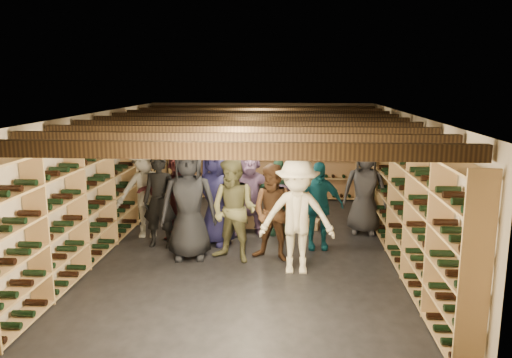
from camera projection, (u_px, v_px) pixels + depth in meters
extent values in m
plane|color=black|center=(249.00, 248.00, 8.99)|extent=(8.00, 8.00, 0.00)
cube|color=#B7A98E|center=(262.00, 151.00, 12.67)|extent=(5.50, 0.02, 2.40)
cube|color=#B7A98E|center=(214.00, 266.00, 4.84)|extent=(5.50, 0.02, 2.40)
cube|color=#B7A98E|center=(96.00, 180.00, 8.95)|extent=(0.02, 8.00, 2.40)
cube|color=#B7A98E|center=(408.00, 185.00, 8.57)|extent=(0.02, 8.00, 2.40)
cube|color=beige|center=(249.00, 114.00, 8.52)|extent=(5.50, 8.00, 0.01)
cube|color=black|center=(220.00, 151.00, 5.12)|extent=(5.40, 0.12, 0.18)
cube|color=black|center=(230.00, 140.00, 5.98)|extent=(5.40, 0.12, 0.18)
cube|color=black|center=(238.00, 133.00, 6.84)|extent=(5.40, 0.12, 0.18)
cube|color=black|center=(244.00, 127.00, 7.69)|extent=(5.40, 0.12, 0.18)
cube|color=black|center=(249.00, 122.00, 8.55)|extent=(5.40, 0.12, 0.18)
cube|color=black|center=(253.00, 118.00, 9.40)|extent=(5.40, 0.12, 0.18)
cube|color=black|center=(256.00, 115.00, 10.26)|extent=(5.40, 0.12, 0.18)
cube|color=black|center=(259.00, 112.00, 11.12)|extent=(5.40, 0.12, 0.18)
cube|color=black|center=(261.00, 110.00, 11.97)|extent=(5.40, 0.12, 0.18)
cube|color=tan|center=(107.00, 187.00, 8.96)|extent=(0.32, 7.50, 2.15)
cube|color=tan|center=(397.00, 192.00, 8.60)|extent=(0.32, 7.50, 2.15)
cube|color=tan|center=(262.00, 156.00, 12.53)|extent=(4.70, 0.30, 2.15)
cube|color=tan|center=(250.00, 223.00, 10.25)|extent=(0.50, 0.33, 0.17)
cube|color=tan|center=(250.00, 215.00, 10.22)|extent=(0.50, 0.33, 0.17)
cube|color=tan|center=(250.00, 207.00, 10.19)|extent=(0.50, 0.33, 0.17)
cube|color=tan|center=(303.00, 211.00, 11.18)|extent=(0.56, 0.42, 0.17)
cube|color=tan|center=(303.00, 203.00, 11.14)|extent=(0.56, 0.42, 0.17)
cube|color=tan|center=(306.00, 224.00, 10.17)|extent=(0.55, 0.42, 0.17)
imported|color=black|center=(189.00, 203.00, 8.30)|extent=(1.01, 0.74, 1.91)
imported|color=black|center=(160.00, 201.00, 8.90)|extent=(0.63, 0.43, 1.69)
imported|color=brown|center=(234.00, 211.00, 8.18)|extent=(1.03, 0.94, 1.72)
imported|color=beige|center=(297.00, 216.00, 7.69)|extent=(1.17, 0.68, 1.81)
imported|color=#156178|center=(317.00, 206.00, 8.83)|extent=(0.95, 0.45, 1.57)
imported|color=maroon|center=(181.00, 194.00, 9.34)|extent=(1.65, 0.65, 1.74)
imported|color=#1B1A46|center=(216.00, 196.00, 9.06)|extent=(1.03, 0.88, 1.79)
imported|color=#452B19|center=(274.00, 213.00, 8.24)|extent=(0.94, 0.83, 1.62)
imported|color=#A19F93|center=(146.00, 191.00, 9.46)|extent=(1.23, 0.80, 1.78)
imported|color=#234C39|center=(277.00, 197.00, 9.65)|extent=(0.92, 0.51, 1.49)
imported|color=slate|center=(249.00, 191.00, 9.57)|extent=(1.68, 0.83, 1.73)
imported|color=#2F2F33|center=(365.00, 190.00, 9.71)|extent=(0.91, 0.65, 1.73)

